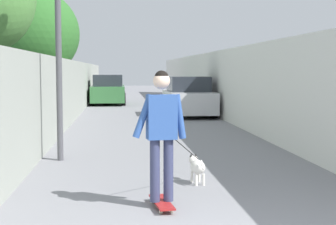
{
  "coord_description": "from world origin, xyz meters",
  "views": [
    {
      "loc": [
        -4.47,
        1.07,
        1.8
      ],
      "look_at": [
        5.11,
        0.16,
        1.0
      ],
      "focal_mm": 54.82,
      "sensor_mm": 36.0,
      "label": 1
    }
  ],
  "objects": [
    {
      "name": "car_near",
      "position": [
        15.58,
        -1.65,
        0.72
      ],
      "size": [
        4.16,
        1.8,
        1.54
      ],
      "color": "silver",
      "rests_on": "ground"
    },
    {
      "name": "person_skateboarder",
      "position": [
        2.11,
        0.53,
        1.09
      ],
      "size": [
        0.26,
        0.72,
        1.71
      ],
      "color": "#333859",
      "rests_on": "skateboard"
    },
    {
      "name": "dog",
      "position": [
        3.48,
        -0.15,
        0.27
      ],
      "size": [
        1.68,
        0.82,
        1.06
      ],
      "color": "white",
      "rests_on": "ground"
    },
    {
      "name": "tree_left_near",
      "position": [
        19.0,
        4.35,
        3.41
      ],
      "size": [
        2.75,
        2.75,
        4.54
      ],
      "color": "brown",
      "rests_on": "ground"
    },
    {
      "name": "wall_left",
      "position": [
        12.0,
        2.8,
        1.07
      ],
      "size": [
        48.0,
        0.3,
        2.13
      ],
      "primitive_type": "cube",
      "color": "#999E93",
      "rests_on": "ground"
    },
    {
      "name": "lamp_post",
      "position": [
        5.81,
        2.25,
        2.98
      ],
      "size": [
        0.36,
        0.36,
        4.36
      ],
      "color": "#4C4C51",
      "rests_on": "ground"
    },
    {
      "name": "car_far",
      "position": [
        22.73,
        1.65,
        0.71
      ],
      "size": [
        4.1,
        1.8,
        1.54
      ],
      "color": "#336B38",
      "rests_on": "ground"
    },
    {
      "name": "ground_plane",
      "position": [
        14.0,
        0.0,
        0.0
      ],
      "size": [
        80.0,
        80.0,
        0.0
      ],
      "primitive_type": "plane",
      "color": "gray"
    },
    {
      "name": "skateboard",
      "position": [
        2.11,
        0.53,
        0.07
      ],
      "size": [
        0.82,
        0.29,
        0.08
      ],
      "color": "maroon",
      "rests_on": "ground"
    },
    {
      "name": "fence_right",
      "position": [
        12.0,
        -2.8,
        1.26
      ],
      "size": [
        48.0,
        0.3,
        2.52
      ],
      "primitive_type": "cube",
      "color": "silver",
      "rests_on": "ground"
    },
    {
      "name": "tree_left_mid",
      "position": [
        13.0,
        3.88,
        2.98
      ],
      "size": [
        3.02,
        3.02,
        4.46
      ],
      "color": "#473523",
      "rests_on": "ground"
    }
  ]
}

